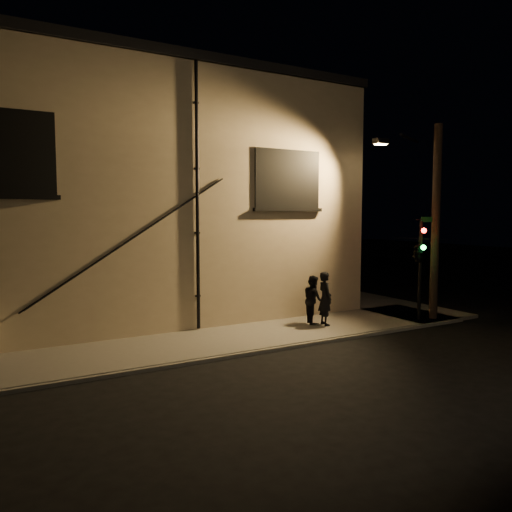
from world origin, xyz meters
TOP-DOWN VIEW (x-y plane):
  - ground at (0.00, 0.00)m, footprint 90.00×90.00m
  - sidewalk at (1.22, 4.39)m, footprint 21.00×16.00m
  - building at (-3.00, 8.99)m, footprint 16.20×12.23m
  - pedestrian_a at (2.10, 1.45)m, footprint 0.54×0.72m
  - pedestrian_b at (1.92, 1.86)m, footprint 0.84×0.94m
  - traffic_signal at (5.25, 0.38)m, footprint 1.39×2.11m
  - streetlamp_pole at (6.00, 0.51)m, footprint 2.02×1.38m

SIDE VIEW (x-z plane):
  - ground at x=0.00m, z-range 0.00..0.00m
  - sidewalk at x=1.22m, z-range 0.00..0.12m
  - pedestrian_b at x=1.92m, z-range 0.12..1.74m
  - pedestrian_a at x=2.10m, z-range 0.12..1.90m
  - traffic_signal at x=5.25m, z-range 0.74..4.31m
  - streetlamp_pole at x=6.00m, z-range 0.24..7.11m
  - building at x=-3.00m, z-range 0.00..8.80m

